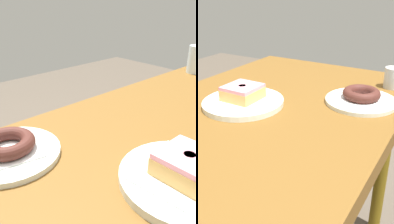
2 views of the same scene
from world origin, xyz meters
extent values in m
cube|color=brown|center=(0.00, 0.00, 0.73)|extent=(1.27, 0.69, 0.05)
cylinder|color=brown|center=(-0.58, -0.25, 0.35)|extent=(0.05, 0.05, 0.71)
cylinder|color=brown|center=(-0.58, 0.25, 0.35)|extent=(0.05, 0.05, 0.71)
cylinder|color=silver|center=(-0.29, 0.22, 0.76)|extent=(0.21, 0.21, 0.01)
cube|color=white|center=(-0.29, 0.22, 0.77)|extent=(0.14, 0.14, 0.00)
torus|color=#46211B|center=(-0.29, 0.22, 0.78)|extent=(0.11, 0.11, 0.03)
cylinder|color=silver|center=(-0.10, -0.07, 0.76)|extent=(0.23, 0.23, 0.02)
cube|color=white|center=(-0.10, -0.07, 0.77)|extent=(0.17, 0.17, 0.00)
cube|color=tan|center=(-0.10, -0.07, 0.79)|extent=(0.09, 0.09, 0.03)
cube|color=pink|center=(-0.10, -0.07, 0.81)|extent=(0.09, 0.09, 0.01)
cylinder|color=tan|center=(-0.10, -0.07, 0.81)|extent=(0.02, 0.02, 0.00)
cylinder|color=#B1B4B2|center=(-0.46, 0.27, 0.79)|extent=(0.06, 0.06, 0.07)
camera|label=1|loc=(-0.46, -0.23, 1.05)|focal=41.95mm
camera|label=2|loc=(0.49, 0.45, 1.08)|focal=46.30mm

